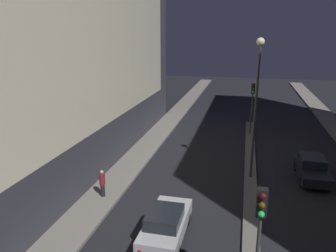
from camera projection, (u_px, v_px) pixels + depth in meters
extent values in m
cube|color=#383842|center=(68.00, 20.00, 21.75)|extent=(6.00, 30.27, 20.19)
cube|color=#F4EAC6|center=(109.00, 3.00, 20.81)|extent=(0.05, 25.73, 15.34)
cube|color=#66605B|center=(250.00, 177.00, 21.63)|extent=(0.78, 28.06, 0.15)
cube|color=black|center=(262.00, 202.00, 9.81)|extent=(0.32, 0.28, 0.90)
sphere|color=#4C0F0F|center=(263.00, 196.00, 9.56)|extent=(0.20, 0.20, 0.20)
sphere|color=#4C380A|center=(262.00, 205.00, 9.64)|extent=(0.20, 0.20, 0.20)
sphere|color=#1EEA4C|center=(261.00, 214.00, 9.72)|extent=(0.20, 0.20, 0.20)
cylinder|color=#383838|center=(251.00, 114.00, 30.32)|extent=(0.12, 0.12, 3.79)
cube|color=black|center=(253.00, 89.00, 29.67)|extent=(0.32, 0.28, 0.90)
sphere|color=#4C0F0F|center=(253.00, 86.00, 29.42)|extent=(0.20, 0.20, 0.20)
sphere|color=#4C380A|center=(253.00, 89.00, 29.51)|extent=(0.20, 0.20, 0.20)
sphere|color=#1EEA4C|center=(253.00, 92.00, 29.59)|extent=(0.20, 0.20, 0.20)
cylinder|color=#383838|center=(255.00, 114.00, 20.43)|extent=(0.16, 0.16, 8.48)
sphere|color=#F9EAB2|center=(261.00, 42.00, 19.22)|extent=(0.49, 0.49, 0.49)
cube|color=#B2B2B7|center=(166.00, 225.00, 15.24)|extent=(1.75, 4.25, 0.67)
cube|color=black|center=(165.00, 217.00, 14.77)|extent=(1.49, 1.91, 0.56)
cube|color=red|center=(139.00, 251.00, 13.38)|extent=(0.14, 0.04, 0.10)
cylinder|color=black|center=(158.00, 215.00, 16.74)|extent=(0.22, 0.64, 0.64)
cylinder|color=black|center=(187.00, 218.00, 16.40)|extent=(0.22, 0.64, 0.64)
cylinder|color=black|center=(142.00, 246.00, 14.27)|extent=(0.22, 0.64, 0.64)
cylinder|color=black|center=(176.00, 251.00, 13.93)|extent=(0.22, 0.64, 0.64)
cube|color=black|center=(312.00, 171.00, 21.31)|extent=(1.77, 4.23, 0.61)
cube|color=black|center=(312.00, 161.00, 21.45)|extent=(1.50, 1.90, 0.57)
cube|color=red|center=(298.00, 158.00, 23.42)|extent=(0.14, 0.04, 0.10)
cube|color=red|center=(316.00, 159.00, 23.14)|extent=(0.14, 0.04, 0.10)
cylinder|color=black|center=(296.00, 166.00, 22.79)|extent=(0.22, 0.64, 0.64)
cylinder|color=black|center=(320.00, 168.00, 22.45)|extent=(0.22, 0.64, 0.64)
cylinder|color=black|center=(302.00, 182.00, 20.34)|extent=(0.22, 0.64, 0.64)
cylinder|color=black|center=(329.00, 185.00, 20.00)|extent=(0.22, 0.64, 0.64)
cylinder|color=black|center=(103.00, 190.00, 18.84)|extent=(0.25, 0.25, 0.74)
cylinder|color=maroon|center=(102.00, 179.00, 18.65)|extent=(0.33, 0.33, 0.66)
sphere|color=tan|center=(102.00, 172.00, 18.53)|extent=(0.21, 0.21, 0.21)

